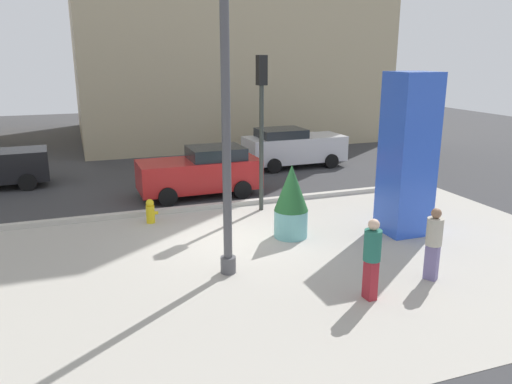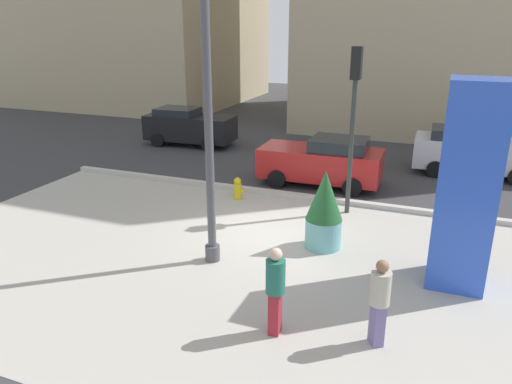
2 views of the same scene
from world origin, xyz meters
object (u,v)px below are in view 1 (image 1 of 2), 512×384
object	(u,v)px
traffic_light_corner	(261,109)
pedestrian_on_sidewalk	(372,255)
car_curb_east	(201,172)
car_intersection	(293,147)
potted_plant_by_pillar	(291,201)
pedestrian_crossing	(434,241)
fire_hydrant	(150,211)
art_pillar_blue	(408,155)
lamp_post	(226,112)

from	to	relation	value
traffic_light_corner	pedestrian_on_sidewalk	bearing A→B (deg)	-90.39
car_curb_east	car_intersection	size ratio (longest dim) A/B	0.95
potted_plant_by_pillar	car_curb_east	bearing A→B (deg)	104.28
traffic_light_corner	pedestrian_on_sidewalk	xyz separation A→B (m)	(-0.04, -6.63, -2.33)
car_intersection	potted_plant_by_pillar	bearing A→B (deg)	-114.16
car_curb_east	pedestrian_crossing	size ratio (longest dim) A/B	2.55
fire_hydrant	pedestrian_on_sidewalk	distance (m)	7.45
pedestrian_on_sidewalk	car_intersection	bearing A→B (deg)	73.32
car_intersection	art_pillar_blue	bearing A→B (deg)	-93.71
pedestrian_crossing	pedestrian_on_sidewalk	xyz separation A→B (m)	(-1.82, -0.35, 0.04)
art_pillar_blue	fire_hydrant	bearing A→B (deg)	154.11
fire_hydrant	pedestrian_on_sidewalk	bearing A→B (deg)	-61.29
potted_plant_by_pillar	car_intersection	xyz separation A→B (m)	(3.77, 8.42, -0.14)
car_intersection	pedestrian_crossing	world-z (taller)	car_intersection
potted_plant_by_pillar	pedestrian_crossing	distance (m)	4.08
art_pillar_blue	car_curb_east	distance (m)	7.44
car_curb_east	pedestrian_on_sidewalk	world-z (taller)	pedestrian_on_sidewalk
car_curb_east	art_pillar_blue	bearing A→B (deg)	-52.26
lamp_post	pedestrian_on_sidewalk	bearing A→B (deg)	-43.18
potted_plant_by_pillar	pedestrian_on_sidewalk	size ratio (longest dim) A/B	1.17
lamp_post	fire_hydrant	distance (m)	5.56
pedestrian_crossing	car_intersection	bearing A→B (deg)	81.06
traffic_light_corner	car_intersection	distance (m)	7.24
fire_hydrant	car_curb_east	world-z (taller)	car_curb_east
lamp_post	fire_hydrant	bearing A→B (deg)	105.32
lamp_post	art_pillar_blue	distance (m)	5.81
art_pillar_blue	traffic_light_corner	bearing A→B (deg)	132.43
lamp_post	traffic_light_corner	world-z (taller)	lamp_post
art_pillar_blue	potted_plant_by_pillar	world-z (taller)	art_pillar_blue
lamp_post	pedestrian_on_sidewalk	xyz separation A→B (m)	(2.40, -2.25, -2.77)
car_intersection	pedestrian_on_sidewalk	xyz separation A→B (m)	(-3.71, -12.39, 0.09)
potted_plant_by_pillar	fire_hydrant	size ratio (longest dim) A/B	2.76
lamp_post	pedestrian_on_sidewalk	distance (m)	4.30
art_pillar_blue	pedestrian_crossing	bearing A→B (deg)	-114.08
lamp_post	pedestrian_crossing	distance (m)	5.41
fire_hydrant	pedestrian_on_sidewalk	xyz separation A→B (m)	(3.57, -6.51, 0.62)
car_intersection	lamp_post	bearing A→B (deg)	-121.10
pedestrian_crossing	pedestrian_on_sidewalk	world-z (taller)	pedestrian_on_sidewalk
car_curb_east	pedestrian_crossing	distance (m)	9.26
fire_hydrant	car_intersection	world-z (taller)	car_intersection
potted_plant_by_pillar	pedestrian_on_sidewalk	bearing A→B (deg)	-89.09
fire_hydrant	car_curb_east	distance (m)	3.40
art_pillar_blue	car_curb_east	size ratio (longest dim) A/B	1.04
pedestrian_crossing	lamp_post	bearing A→B (deg)	155.76
traffic_light_corner	car_curb_east	size ratio (longest dim) A/B	1.14
fire_hydrant	pedestrian_crossing	bearing A→B (deg)	-48.84
traffic_light_corner	car_intersection	world-z (taller)	traffic_light_corner
potted_plant_by_pillar	car_intersection	world-z (taller)	potted_plant_by_pillar
potted_plant_by_pillar	pedestrian_on_sidewalk	distance (m)	3.97
potted_plant_by_pillar	pedestrian_crossing	xyz separation A→B (m)	(1.88, -3.62, -0.09)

